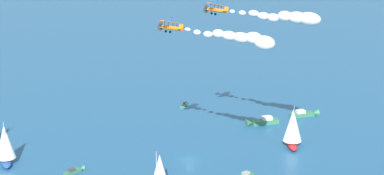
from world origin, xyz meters
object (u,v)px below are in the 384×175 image
(biplane_lead, at_px, (170,27))
(wingwalker_lead, at_px, (172,18))
(biplane_wingman, at_px, (216,9))
(wingwalker_wingman, at_px, (217,1))
(motorboat_offshore, at_px, (306,114))
(motorboat_far_stbd, at_px, (75,171))
(motorboat_outer_ring_a, at_px, (184,105))
(sailboat_ahead, at_px, (293,127))
(sailboat_inshore, at_px, (160,171))
(motorboat_trailing, at_px, (261,122))
(sailboat_outer_ring_c, at_px, (5,144))

(biplane_lead, relative_size, wingwalker_lead, 4.22)
(biplane_wingman, bearing_deg, wingwalker_wingman, 10.72)
(motorboat_offshore, bearing_deg, motorboat_far_stbd, 168.91)
(motorboat_far_stbd, xyz_separation_m, motorboat_outer_ring_a, (57.65, 19.48, -0.03))
(motorboat_outer_ring_a, relative_size, wingwalker_wingman, 3.03)
(wingwalker_lead, height_order, wingwalker_wingman, wingwalker_wingman)
(sailboat_ahead, xyz_separation_m, biplane_lead, (-34.87, 12.16, 31.38))
(sailboat_inshore, xyz_separation_m, wingwalker_wingman, (25.72, 5.73, 37.23))
(wingwalker_lead, bearing_deg, motorboat_trailing, 7.53)
(motorboat_trailing, height_order, wingwalker_wingman, wingwalker_wingman)
(motorboat_outer_ring_a, bearing_deg, motorboat_trailing, -82.09)
(sailboat_ahead, relative_size, biplane_lead, 1.62)
(biplane_lead, height_order, biplane_wingman, biplane_wingman)
(motorboat_far_stbd, xyz_separation_m, motorboat_offshore, (77.95, -15.28, 0.30))
(biplane_lead, relative_size, wingwalker_wingman, 4.22)
(motorboat_offshore, relative_size, motorboat_outer_ring_a, 1.80)
(sailboat_ahead, relative_size, sailboat_outer_ring_c, 1.03)
(sailboat_outer_ring_c, relative_size, wingwalker_lead, 6.67)
(motorboat_outer_ring_a, relative_size, biplane_lead, 0.72)
(sailboat_ahead, distance_m, motorboat_outer_ring_a, 47.87)
(sailboat_inshore, bearing_deg, biplane_lead, 32.61)
(sailboat_outer_ring_c, distance_m, wingwalker_lead, 55.25)
(biplane_lead, relative_size, biplane_wingman, 1.00)
(sailboat_inshore, bearing_deg, sailboat_outer_ring_c, 114.45)
(motorboat_far_stbd, xyz_separation_m, wingwalker_lead, (19.25, -15.68, 38.62))
(motorboat_trailing, bearing_deg, sailboat_ahead, -114.57)
(motorboat_far_stbd, bearing_deg, sailboat_outer_ring_c, 117.64)
(sailboat_outer_ring_c, bearing_deg, biplane_lead, -50.10)
(motorboat_offshore, bearing_deg, biplane_lead, -179.52)
(sailboat_outer_ring_c, bearing_deg, sailboat_inshore, -65.55)
(motorboat_outer_ring_a, distance_m, wingwalker_lead, 64.84)
(sailboat_ahead, xyz_separation_m, sailboat_outer_ring_c, (-62.81, 45.58, -0.15))
(motorboat_offshore, bearing_deg, motorboat_outer_ring_a, 120.29)
(sailboat_inshore, xyz_separation_m, motorboat_offshore, (69.12, 6.81, -3.66))
(sailboat_inshore, relative_size, motorboat_offshore, 1.00)
(sailboat_inshore, xyz_separation_m, motorboat_trailing, (52.92, 12.04, -3.59))
(motorboat_trailing, relative_size, motorboat_outer_ring_a, 1.91)
(motorboat_far_stbd, bearing_deg, biplane_lead, -40.16)
(motorboat_trailing, distance_m, wingwalker_lead, 57.46)
(biplane_wingman, xyz_separation_m, wingwalker_wingman, (0.55, 0.10, 2.12))
(sailboat_ahead, xyz_separation_m, wingwalker_lead, (-34.33, 12.26, 33.50))
(sailboat_inshore, relative_size, biplane_wingman, 1.28)
(wingwalker_wingman, bearing_deg, motorboat_far_stbd, 154.66)
(sailboat_inshore, xyz_separation_m, wingwalker_lead, (10.42, 6.42, 34.67))
(motorboat_trailing, height_order, biplane_wingman, biplane_wingman)
(biplane_wingman, bearing_deg, motorboat_trailing, 13.01)
(motorboat_trailing, bearing_deg, wingwalker_wingman, -166.95)
(motorboat_offshore, distance_m, biplane_wingman, 58.61)
(motorboat_outer_ring_a, bearing_deg, sailboat_inshore, -139.58)
(motorboat_far_stbd, relative_size, motorboat_outer_ring_a, 1.08)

